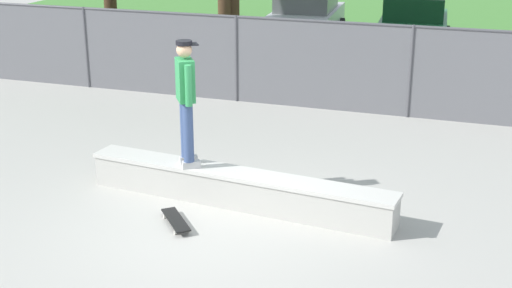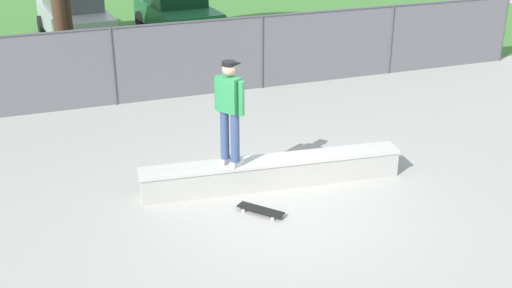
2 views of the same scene
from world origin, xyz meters
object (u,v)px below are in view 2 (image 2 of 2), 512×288
object	(u,v)px
skateboarder	(230,109)
concrete_ledge	(272,172)
skateboard	(261,210)
car_green	(176,10)
car_silver	(74,15)

from	to	relation	value
skateboarder	concrete_ledge	bearing A→B (deg)	-0.88
skateboard	car_green	bearing A→B (deg)	82.72
car_silver	car_green	size ratio (longest dim) A/B	1.00
skateboard	car_silver	bearing A→B (deg)	97.44
skateboard	concrete_ledge	bearing A→B (deg)	58.45
concrete_ledge	skateboard	distance (m)	1.08
skateboard	car_green	distance (m)	12.44
skateboarder	skateboard	world-z (taller)	skateboarder
skateboarder	car_silver	distance (m)	11.89
concrete_ledge	skateboard	xyz separation A→B (m)	(-0.56, -0.91, -0.19)
skateboard	car_green	size ratio (longest dim) A/B	0.17
concrete_ledge	car_silver	xyz separation A→B (m)	(-2.22, 11.79, 0.58)
concrete_ledge	skateboarder	bearing A→B (deg)	179.12
skateboarder	car_green	size ratio (longest dim) A/B	0.42
concrete_ledge	car_silver	distance (m)	12.01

